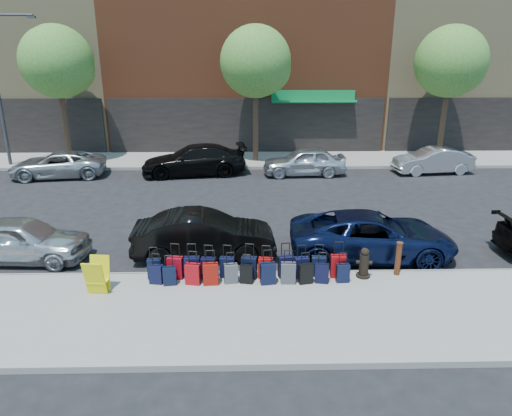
{
  "coord_description": "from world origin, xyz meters",
  "views": [
    {
      "loc": [
        -0.03,
        -15.98,
        5.96
      ],
      "look_at": [
        0.28,
        -1.5,
        1.02
      ],
      "focal_mm": 32.0,
      "sensor_mm": 36.0,
      "label": 1
    }
  ],
  "objects_px": {
    "tree_center": "(258,64)",
    "fire_hydrant": "(364,264)",
    "bollard": "(398,258)",
    "display_rack": "(97,276)",
    "suitcase_front_5": "(249,267)",
    "car_near_1": "(204,235)",
    "tree_right": "(453,64)",
    "car_far_0": "(58,165)",
    "streetlight": "(0,79)",
    "car_far_3": "(433,161)",
    "car_near_0": "(21,240)",
    "tree_left": "(60,64)",
    "car_near_2": "(372,235)",
    "car_far_1": "(194,160)",
    "car_far_2": "(304,161)"
  },
  "relations": [
    {
      "from": "tree_center",
      "to": "streetlight",
      "type": "bearing_deg",
      "value": -177.02
    },
    {
      "from": "car_near_1",
      "to": "car_far_3",
      "type": "bearing_deg",
      "value": -50.56
    },
    {
      "from": "tree_right",
      "to": "car_near_0",
      "type": "xyz_separation_m",
      "value": [
        -17.93,
        -12.76,
        -4.73
      ]
    },
    {
      "from": "car_near_0",
      "to": "fire_hydrant",
      "type": "bearing_deg",
      "value": -95.55
    },
    {
      "from": "car_near_1",
      "to": "car_far_3",
      "type": "relative_size",
      "value": 1.06
    },
    {
      "from": "suitcase_front_5",
      "to": "car_far_3",
      "type": "xyz_separation_m",
      "value": [
        9.62,
        11.8,
        0.21
      ]
    },
    {
      "from": "tree_left",
      "to": "suitcase_front_5",
      "type": "relative_size",
      "value": 7.44
    },
    {
      "from": "tree_center",
      "to": "car_far_3",
      "type": "xyz_separation_m",
      "value": [
        9.0,
        -2.52,
        -4.75
      ]
    },
    {
      "from": "car_near_0",
      "to": "streetlight",
      "type": "bearing_deg",
      "value": 29.96
    },
    {
      "from": "tree_right",
      "to": "car_near_1",
      "type": "distance_m",
      "value": 18.34
    },
    {
      "from": "bollard",
      "to": "car_near_1",
      "type": "height_order",
      "value": "car_near_1"
    },
    {
      "from": "car_far_0",
      "to": "car_near_0",
      "type": "bearing_deg",
      "value": 7.65
    },
    {
      "from": "tree_center",
      "to": "display_rack",
      "type": "relative_size",
      "value": 7.91
    },
    {
      "from": "suitcase_front_5",
      "to": "car_near_2",
      "type": "height_order",
      "value": "car_near_2"
    },
    {
      "from": "streetlight",
      "to": "car_far_2",
      "type": "distance_m",
      "value": 16.34
    },
    {
      "from": "car_near_2",
      "to": "car_far_3",
      "type": "xyz_separation_m",
      "value": [
        5.87,
        10.18,
        -0.03
      ]
    },
    {
      "from": "tree_center",
      "to": "fire_hydrant",
      "type": "xyz_separation_m",
      "value": [
        2.5,
        -14.33,
        -4.87
      ]
    },
    {
      "from": "car_near_2",
      "to": "tree_right",
      "type": "bearing_deg",
      "value": -27.16
    },
    {
      "from": "suitcase_front_5",
      "to": "bollard",
      "type": "bearing_deg",
      "value": 13.37
    },
    {
      "from": "fire_hydrant",
      "to": "car_far_0",
      "type": "bearing_deg",
      "value": 146.29
    },
    {
      "from": "suitcase_front_5",
      "to": "bollard",
      "type": "relative_size",
      "value": 1.02
    },
    {
      "from": "streetlight",
      "to": "car_near_2",
      "type": "height_order",
      "value": "streetlight"
    },
    {
      "from": "fire_hydrant",
      "to": "car_far_3",
      "type": "xyz_separation_m",
      "value": [
        6.5,
        11.81,
        0.12
      ]
    },
    {
      "from": "car_near_0",
      "to": "car_far_3",
      "type": "height_order",
      "value": "car_near_0"
    },
    {
      "from": "bollard",
      "to": "car_near_0",
      "type": "bearing_deg",
      "value": 172.35
    },
    {
      "from": "tree_left",
      "to": "car_far_1",
      "type": "height_order",
      "value": "tree_left"
    },
    {
      "from": "streetlight",
      "to": "display_rack",
      "type": "height_order",
      "value": "streetlight"
    },
    {
      "from": "tree_right",
      "to": "display_rack",
      "type": "height_order",
      "value": "tree_right"
    },
    {
      "from": "streetlight",
      "to": "car_far_3",
      "type": "distance_m",
      "value": 22.87
    },
    {
      "from": "car_far_0",
      "to": "suitcase_front_5",
      "type": "bearing_deg",
      "value": 32.05
    },
    {
      "from": "suitcase_front_5",
      "to": "streetlight",
      "type": "bearing_deg",
      "value": 145.18
    },
    {
      "from": "tree_left",
      "to": "car_far_2",
      "type": "distance_m",
      "value": 13.9
    },
    {
      "from": "tree_center",
      "to": "car_far_2",
      "type": "xyz_separation_m",
      "value": [
        2.28,
        -2.79,
        -4.7
      ]
    },
    {
      "from": "streetlight",
      "to": "car_near_0",
      "type": "distance_m",
      "value": 14.05
    },
    {
      "from": "car_near_0",
      "to": "car_near_2",
      "type": "relative_size",
      "value": 0.8
    },
    {
      "from": "fire_hydrant",
      "to": "car_far_3",
      "type": "distance_m",
      "value": 13.48
    },
    {
      "from": "car_far_2",
      "to": "bollard",
      "type": "bearing_deg",
      "value": 3.81
    },
    {
      "from": "car_near_1",
      "to": "suitcase_front_5",
      "type": "bearing_deg",
      "value": -145.05
    },
    {
      "from": "car_far_0",
      "to": "tree_left",
      "type": "bearing_deg",
      "value": 178.95
    },
    {
      "from": "car_far_1",
      "to": "bollard",
      "type": "bearing_deg",
      "value": 22.39
    },
    {
      "from": "bollard",
      "to": "display_rack",
      "type": "xyz_separation_m",
      "value": [
        -7.93,
        -0.82,
        -0.04
      ]
    },
    {
      "from": "tree_center",
      "to": "car_far_1",
      "type": "relative_size",
      "value": 1.37
    },
    {
      "from": "fire_hydrant",
      "to": "car_near_0",
      "type": "bearing_deg",
      "value": 179.32
    },
    {
      "from": "car_near_1",
      "to": "fire_hydrant",
      "type": "bearing_deg",
      "value": -114.29
    },
    {
      "from": "car_near_2",
      "to": "car_far_0",
      "type": "bearing_deg",
      "value": 56.6
    },
    {
      "from": "tree_center",
      "to": "car_far_2",
      "type": "distance_m",
      "value": 5.92
    },
    {
      "from": "bollard",
      "to": "car_near_2",
      "type": "height_order",
      "value": "car_near_2"
    },
    {
      "from": "streetlight",
      "to": "car_far_3",
      "type": "bearing_deg",
      "value": -4.64
    },
    {
      "from": "tree_right",
      "to": "display_rack",
      "type": "distance_m",
      "value": 21.76
    },
    {
      "from": "car_far_1",
      "to": "car_far_2",
      "type": "relative_size",
      "value": 1.27
    }
  ]
}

